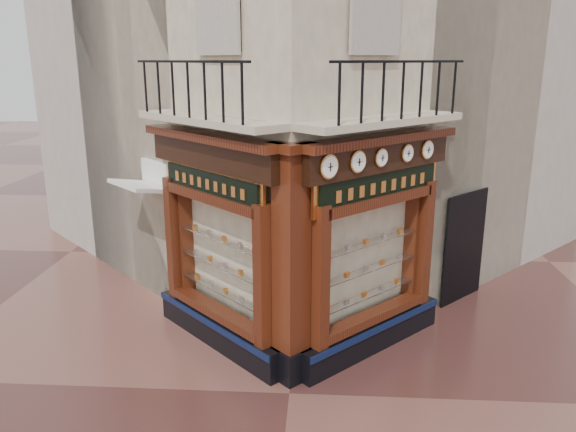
# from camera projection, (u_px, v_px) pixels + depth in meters

# --- Properties ---
(ground) EXTENTS (80.00, 80.00, 0.00)m
(ground) POSITION_uv_depth(u_px,v_px,m) (289.00, 393.00, 9.02)
(ground) COLOR #482521
(ground) RESTS_ON ground
(main_building) EXTENTS (11.31, 11.31, 12.00)m
(main_building) POSITION_uv_depth(u_px,v_px,m) (305.00, 24.00, 13.33)
(main_building) COLOR beige
(main_building) RESTS_ON ground
(neighbour_left) EXTENTS (11.31, 11.31, 11.00)m
(neighbour_left) POSITION_uv_depth(u_px,v_px,m) (221.00, 48.00, 15.99)
(neighbour_left) COLOR #BCB3A4
(neighbour_left) RESTS_ON ground
(neighbour_right) EXTENTS (11.31, 11.31, 11.00)m
(neighbour_right) POSITION_uv_depth(u_px,v_px,m) (396.00, 48.00, 15.69)
(neighbour_right) COLOR #BCB3A4
(neighbour_right) RESTS_ON ground
(shopfront_left) EXTENTS (2.86, 2.86, 3.98)m
(shopfront_left) POSITION_uv_depth(u_px,v_px,m) (217.00, 244.00, 10.08)
(shopfront_left) COLOR black
(shopfront_left) RESTS_ON ground
(shopfront_right) EXTENTS (2.86, 2.86, 3.98)m
(shopfront_right) POSITION_uv_depth(u_px,v_px,m) (374.00, 247.00, 9.91)
(shopfront_right) COLOR black
(shopfront_right) RESTS_ON ground
(corner_pilaster) EXTENTS (0.85, 0.85, 3.98)m
(corner_pilaster) POSITION_uv_depth(u_px,v_px,m) (291.00, 269.00, 8.98)
(corner_pilaster) COLOR black
(corner_pilaster) RESTS_ON ground
(balcony) EXTENTS (5.94, 2.97, 1.03)m
(balcony) POSITION_uv_depth(u_px,v_px,m) (295.00, 120.00, 9.32)
(balcony) COLOR beige
(balcony) RESTS_ON ground
(clock_a) EXTENTS (0.31, 0.31, 0.38)m
(clock_a) POSITION_uv_depth(u_px,v_px,m) (329.00, 167.00, 8.46)
(clock_a) COLOR #C48D41
(clock_a) RESTS_ON ground
(clock_b) EXTENTS (0.29, 0.29, 0.36)m
(clock_b) POSITION_uv_depth(u_px,v_px,m) (358.00, 162.00, 8.87)
(clock_b) COLOR #C48D41
(clock_b) RESTS_ON ground
(clock_c) EXTENTS (0.25, 0.25, 0.31)m
(clock_c) POSITION_uv_depth(u_px,v_px,m) (381.00, 158.00, 9.24)
(clock_c) COLOR #C48D41
(clock_c) RESTS_ON ground
(clock_d) EXTENTS (0.26, 0.26, 0.31)m
(clock_d) POSITION_uv_depth(u_px,v_px,m) (407.00, 153.00, 9.69)
(clock_d) COLOR #C48D41
(clock_d) RESTS_ON ground
(clock_e) EXTENTS (0.28, 0.28, 0.34)m
(clock_e) POSITION_uv_depth(u_px,v_px,m) (427.00, 150.00, 10.06)
(clock_e) COLOR #C48D41
(clock_e) RESTS_ON ground
(awning) EXTENTS (1.46, 1.46, 0.22)m
(awning) POSITION_uv_depth(u_px,v_px,m) (148.00, 307.00, 12.16)
(awning) COLOR white
(awning) RESTS_ON ground
(signboard_left) EXTENTS (2.11, 2.11, 0.56)m
(signboard_left) POSITION_uv_depth(u_px,v_px,m) (211.00, 184.00, 9.73)
(signboard_left) COLOR #EE9A46
(signboard_left) RESTS_ON ground
(signboard_right) EXTENTS (2.29, 2.29, 0.61)m
(signboard_right) POSITION_uv_depth(u_px,v_px,m) (380.00, 186.00, 9.55)
(signboard_right) COLOR #EE9A46
(signboard_right) RESTS_ON ground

